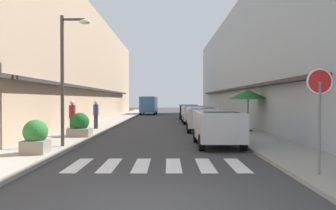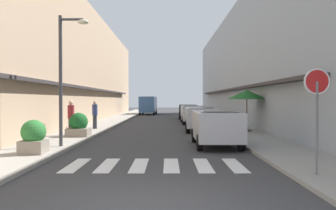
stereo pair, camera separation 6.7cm
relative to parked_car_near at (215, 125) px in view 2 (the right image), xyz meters
name	(u,v)px [view 2 (the right image)]	position (x,y,z in m)	size (l,w,h in m)	color
ground_plane	(163,124)	(-2.39, 12.68, -0.92)	(114.24, 114.24, 0.00)	#38383A
sidewalk_left	(105,123)	(-7.02, 12.68, -0.86)	(2.40, 72.70, 0.12)	#9E998E
sidewalk_right	(221,123)	(2.25, 12.68, -0.86)	(2.40, 72.70, 0.12)	gray
building_row_left	(65,66)	(-10.72, 14.28, 3.88)	(5.50, 48.74, 9.60)	tan
building_row_right	(262,65)	(5.94, 14.28, 3.97)	(5.50, 48.74, 9.78)	#939EA8
crosswalk	(155,165)	(-2.39, -4.07, -0.91)	(5.20, 2.20, 0.01)	silver
parked_car_near	(215,125)	(0.00, 0.00, 0.00)	(1.82, 3.91, 1.47)	silver
parked_car_mid	(200,116)	(0.00, 6.78, 0.00)	(1.94, 4.37, 1.47)	silver
parked_car_far	(192,112)	(0.00, 13.28, 0.00)	(1.85, 4.44, 1.47)	silver
parked_car_distant	(187,110)	(0.00, 20.00, 0.00)	(1.91, 4.47, 1.47)	black
delivery_van	(148,104)	(-4.62, 30.40, 0.49)	(2.16, 5.47, 2.37)	#33598C
round_street_sign	(316,93)	(1.63, -5.85, 1.20)	(0.65, 0.07, 2.61)	slate
street_lamp	(65,66)	(-6.07, -0.78, 2.37)	(1.19, 0.28, 5.16)	#38383D
cafe_umbrella	(246,95)	(2.62, 5.57, 1.34)	(2.35, 2.35, 2.42)	#262626
planter_corner	(33,137)	(-6.63, -2.57, -0.23)	(0.84, 0.84, 1.16)	gray
planter_midblock	(78,126)	(-6.53, 2.86, -0.27)	(1.09, 1.09, 1.19)	gray
pedestrian_walking_near	(71,117)	(-7.04, 3.30, 0.15)	(0.34, 0.34, 1.79)	#282B33
pedestrian_walking_far	(94,114)	(-6.66, 7.21, 0.14)	(0.34, 0.34, 1.77)	#282B33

